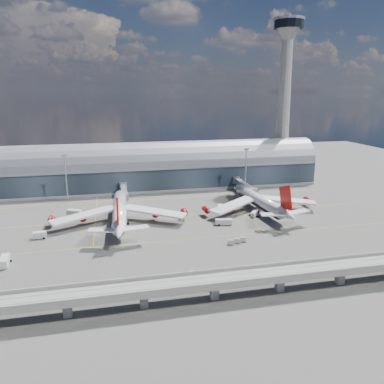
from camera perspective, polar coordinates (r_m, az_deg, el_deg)
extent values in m
plane|color=#474744|center=(159.58, -2.01, -5.94)|extent=(500.00, 500.00, 0.00)
cube|color=gold|center=(150.45, -1.30, -7.27)|extent=(200.00, 0.25, 0.01)
cube|color=gold|center=(178.13, -3.20, -3.68)|extent=(200.00, 0.25, 0.01)
cube|color=gold|center=(206.45, -4.57, -1.06)|extent=(200.00, 0.25, 0.01)
cube|color=gold|center=(185.74, -14.44, -3.35)|extent=(0.25, 80.00, 0.01)
cube|color=gold|center=(195.62, 6.48, -2.03)|extent=(0.25, 80.00, 0.01)
cube|color=#1F2A35|center=(231.65, -5.58, 2.48)|extent=(200.00, 28.00, 14.00)
cylinder|color=gray|center=(230.24, -5.63, 4.18)|extent=(200.00, 28.00, 28.00)
cube|color=gray|center=(216.61, -5.17, 3.50)|extent=(200.00, 1.00, 1.20)
cube|color=gray|center=(233.12, -5.54, 0.95)|extent=(200.00, 30.00, 1.20)
cube|color=gray|center=(260.85, 13.17, 2.90)|extent=(18.00, 18.00, 8.00)
cone|color=gray|center=(255.67, 13.73, 11.92)|extent=(10.00, 10.00, 90.00)
cone|color=gray|center=(257.75, 14.42, 22.39)|extent=(16.00, 16.00, 8.00)
cylinder|color=black|center=(258.48, 14.50, 23.49)|extent=(18.00, 18.00, 5.00)
cylinder|color=gray|center=(258.96, 14.55, 24.14)|extent=(19.00, 19.00, 1.50)
cylinder|color=gray|center=(259.21, 14.57, 24.47)|extent=(2.40, 2.40, 3.00)
cube|color=gray|center=(108.50, 3.46, -13.39)|extent=(220.00, 8.50, 1.20)
cube|color=gray|center=(104.61, 4.09, -13.87)|extent=(220.00, 0.40, 1.20)
cube|color=gray|center=(111.39, 2.90, -11.95)|extent=(220.00, 0.40, 1.20)
cube|color=gray|center=(106.93, 3.70, -13.46)|extent=(220.00, 0.12, 0.12)
cube|color=gray|center=(109.47, 3.25, -12.73)|extent=(220.00, 0.12, 0.12)
cube|color=gray|center=(107.42, -18.48, -16.38)|extent=(2.20, 2.20, 5.00)
cube|color=gray|center=(106.84, -7.35, -15.84)|extent=(2.20, 2.20, 5.00)
cube|color=gray|center=(109.96, 3.44, -14.77)|extent=(2.20, 2.20, 5.00)
cube|color=gray|center=(116.48, 13.21, -13.35)|extent=(2.20, 2.20, 5.00)
cube|color=gray|center=(125.87, 21.63, -11.82)|extent=(2.20, 2.20, 5.00)
cylinder|color=gray|center=(207.73, -18.63, 1.85)|extent=(0.70, 0.70, 25.00)
cube|color=gray|center=(205.37, -18.93, 5.30)|extent=(3.00, 0.40, 1.00)
cylinder|color=gray|center=(220.30, 8.18, 3.21)|extent=(0.70, 0.70, 25.00)
cube|color=gray|center=(218.08, 8.30, 6.48)|extent=(3.00, 0.40, 1.00)
cylinder|color=white|center=(170.82, -10.99, -2.77)|extent=(7.93, 48.52, 5.83)
cone|color=white|center=(196.62, -10.91, -0.41)|extent=(6.14, 7.53, 5.83)
cone|color=white|center=(143.46, -11.11, -5.96)|extent=(6.30, 11.17, 5.83)
cube|color=#C20A08|center=(143.68, -11.24, -2.90)|extent=(1.11, 10.91, 12.06)
cube|color=white|center=(170.37, -16.12, -3.41)|extent=(29.64, 19.22, 2.36)
cube|color=white|center=(169.62, -5.82, -2.96)|extent=(29.00, 21.18, 2.36)
cylinder|color=#C20A08|center=(172.66, -16.21, -3.74)|extent=(3.11, 4.68, 2.91)
cylinder|color=#C20A08|center=(174.75, -20.63, -3.90)|extent=(3.11, 4.68, 2.91)
cylinder|color=#C20A08|center=(171.90, -5.67, -3.28)|extent=(3.11, 4.68, 2.91)
cylinder|color=#C20A08|center=(173.34, -1.19, -3.05)|extent=(3.11, 4.68, 2.91)
cylinder|color=gray|center=(188.35, -10.87, -2.45)|extent=(0.46, 0.46, 2.73)
cylinder|color=gray|center=(168.82, -11.92, -4.58)|extent=(0.55, 0.55, 2.73)
cylinder|color=gray|center=(168.67, -9.93, -4.49)|extent=(0.55, 0.55, 2.73)
cylinder|color=black|center=(169.11, -11.90, -4.85)|extent=(2.06, 1.45, 1.37)
cylinder|color=black|center=(168.96, -9.92, -4.77)|extent=(2.06, 1.45, 1.37)
cylinder|color=white|center=(187.50, 10.19, -1.20)|extent=(8.73, 44.73, 5.33)
cone|color=white|center=(209.20, 7.11, 0.62)|extent=(5.88, 7.74, 5.33)
cone|color=white|center=(165.01, 14.41, -3.43)|extent=(6.16, 11.41, 5.33)
cube|color=#C20A08|center=(165.25, 14.07, -0.85)|extent=(1.49, 11.01, 12.17)
cube|color=white|center=(180.16, 6.35, -1.97)|extent=(27.35, 21.07, 2.28)
cube|color=white|center=(193.02, 14.24, -1.19)|extent=(28.35, 17.84, 2.28)
cylinder|color=black|center=(187.91, 10.17, -1.63)|extent=(7.58, 40.12, 4.53)
cylinder|color=#C20A08|center=(182.05, 5.96, -2.32)|extent=(3.29, 4.81, 2.94)
cylinder|color=#C20A08|center=(177.64, 2.15, -2.69)|extent=(3.29, 4.81, 2.94)
cylinder|color=#C20A08|center=(195.25, 14.07, -1.50)|extent=(3.29, 4.81, 2.94)
cylinder|color=#C20A08|center=(201.99, 17.19, -1.17)|extent=(3.29, 4.81, 2.94)
cylinder|color=gray|center=(202.10, 8.13, -1.12)|extent=(0.46, 0.46, 2.76)
cylinder|color=gray|center=(184.25, 9.83, -2.79)|extent=(0.55, 0.55, 2.76)
cylinder|color=gray|center=(186.89, 11.45, -2.61)|extent=(0.55, 0.55, 2.76)
cylinder|color=black|center=(184.52, 9.82, -3.05)|extent=(2.12, 1.53, 1.38)
cylinder|color=black|center=(187.15, 11.43, -2.87)|extent=(2.12, 1.53, 1.38)
cube|color=gray|center=(205.34, -10.34, 0.15)|extent=(3.00, 24.00, 3.00)
cube|color=gray|center=(193.76, -10.18, -0.74)|extent=(3.60, 3.60, 3.40)
cylinder|color=gray|center=(216.96, -10.48, 0.95)|extent=(4.40, 4.40, 4.00)
cylinder|color=gray|center=(194.72, -10.13, -1.73)|extent=(0.50, 0.50, 3.40)
cylinder|color=black|center=(195.11, -10.12, -2.11)|extent=(1.40, 0.80, 0.80)
cube|color=gray|center=(216.47, 7.93, 1.02)|extent=(3.00, 28.00, 3.00)
cube|color=gray|center=(203.84, 9.29, 0.09)|extent=(3.60, 3.60, 3.40)
cylinder|color=gray|center=(229.26, 6.73, 1.85)|extent=(4.40, 4.40, 4.00)
cylinder|color=gray|center=(204.76, 9.25, -0.86)|extent=(0.50, 0.50, 3.40)
cylinder|color=black|center=(205.13, 9.24, -1.22)|extent=(1.40, 0.80, 0.80)
cube|color=beige|center=(143.52, -26.64, -9.38)|extent=(3.02, 7.50, 2.72)
cylinder|color=black|center=(146.01, -26.29, -9.44)|extent=(2.69, 1.16, 0.94)
cylinder|color=black|center=(141.98, -26.88, -10.20)|extent=(2.69, 1.16, 0.94)
cube|color=beige|center=(162.77, -22.21, -6.07)|extent=(5.11, 2.55, 2.60)
cylinder|color=black|center=(162.81, -21.62, -6.44)|extent=(1.02, 2.54, 0.90)
cylinder|color=black|center=(163.53, -22.72, -6.46)|extent=(1.02, 2.54, 0.90)
cube|color=beige|center=(166.53, 4.84, -4.53)|extent=(7.54, 3.32, 2.37)
cylinder|color=black|center=(167.92, 5.54, -4.76)|extent=(1.20, 2.39, 0.82)
cylinder|color=black|center=(165.88, 4.11, -4.98)|extent=(1.20, 2.39, 0.82)
cube|color=beige|center=(178.87, 9.45, -3.32)|extent=(4.78, 5.29, 2.25)
cylinder|color=black|center=(179.95, 8.98, -3.52)|extent=(2.17, 1.95, 0.78)
cylinder|color=black|center=(178.42, 9.90, -3.72)|extent=(2.17, 1.95, 0.78)
cube|color=beige|center=(187.42, 4.29, -2.29)|extent=(3.28, 4.75, 2.26)
cylinder|color=black|center=(188.80, 4.04, -2.48)|extent=(2.31, 1.44, 0.78)
cylinder|color=black|center=(186.65, 4.53, -2.69)|extent=(2.31, 1.44, 0.78)
cube|color=beige|center=(185.21, -17.50, -3.05)|extent=(7.27, 5.28, 2.95)
cylinder|color=black|center=(186.32, -16.84, -3.31)|extent=(2.14, 3.00, 1.02)
cylinder|color=black|center=(184.92, -18.09, -3.55)|extent=(2.14, 3.00, 1.02)
cube|color=gray|center=(146.41, 5.94, -7.88)|extent=(3.11, 2.52, 0.34)
cube|color=#B1B1B6|center=(146.06, 5.95, -7.56)|extent=(2.65, 2.28, 1.69)
cube|color=gray|center=(148.01, 6.87, -7.65)|extent=(3.11, 2.52, 0.34)
cube|color=#B1B1B6|center=(147.67, 6.88, -7.33)|extent=(2.65, 2.28, 1.69)
cube|color=gray|center=(149.66, 7.78, -7.42)|extent=(3.11, 2.52, 0.34)
cube|color=#B1B1B6|center=(149.32, 7.79, -7.10)|extent=(2.65, 2.28, 1.69)
cube|color=gray|center=(122.23, -0.17, -12.68)|extent=(2.76, 2.24, 0.30)
cube|color=#B1B1B6|center=(121.86, -0.17, -12.35)|extent=(2.35, 2.03, 1.49)
cube|color=gray|center=(122.04, 1.07, -12.73)|extent=(2.76, 2.24, 0.30)
cube|color=#B1B1B6|center=(121.67, 1.07, -12.40)|extent=(2.35, 2.03, 1.49)
cube|color=gray|center=(121.91, 2.32, -12.78)|extent=(2.76, 2.24, 0.30)
cube|color=#B1B1B6|center=(121.54, 2.32, -12.44)|extent=(2.35, 2.03, 1.49)
cube|color=gray|center=(121.83, 3.56, -12.81)|extent=(2.76, 2.24, 0.30)
cube|color=#B1B1B6|center=(121.46, 3.57, -12.48)|extent=(2.35, 2.03, 1.49)
cube|color=gray|center=(121.81, 4.81, -12.84)|extent=(2.76, 2.24, 0.30)
cube|color=#B1B1B6|center=(121.44, 4.82, -12.51)|extent=(2.35, 2.03, 1.49)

